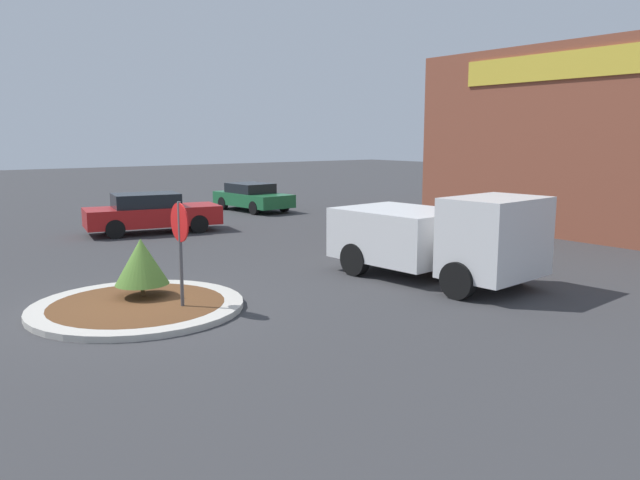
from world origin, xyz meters
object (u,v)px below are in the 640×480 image
utility_truck (437,236)px  parked_sedan_red (152,213)px  stop_sign (180,236)px  parked_sedan_green (252,197)px

utility_truck → parked_sedan_red: bearing=-172.2°
stop_sign → parked_sedan_green: bearing=144.4°
utility_truck → parked_sedan_green: size_ratio=1.20×
stop_sign → utility_truck: 6.25m
parked_sedan_red → utility_truck: bearing=-66.4°
stop_sign → parked_sedan_red: 10.95m
utility_truck → parked_sedan_red: (-11.44, -2.54, -0.35)m
utility_truck → parked_sedan_green: (-15.14, 3.93, -0.42)m
parked_sedan_red → stop_sign: bearing=-98.1°
stop_sign → utility_truck: (1.12, 6.13, -0.46)m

